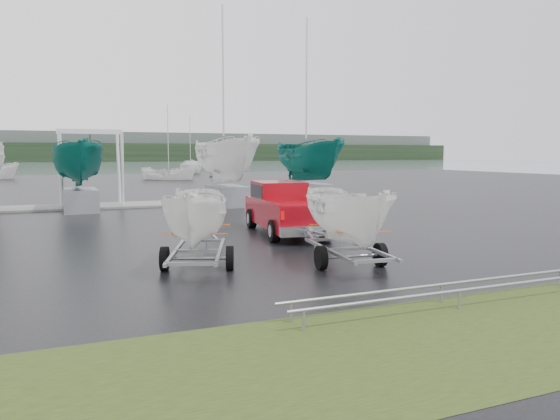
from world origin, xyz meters
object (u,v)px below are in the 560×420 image
Objects in this scene: pickup_truck at (283,206)px; trailer_hitched at (349,168)px; trailer_parked at (197,170)px; boat_hoist at (91,157)px.

trailer_hitched is (-0.88, -6.16, 1.55)m from pickup_truck.
pickup_truck is at bearing 90.00° from trailer_hitched.
trailer_hitched is at bearing 1.02° from trailer_parked.
trailer_hitched is 3.80m from trailer_parked.
boat_hoist is (-5.69, 12.45, 1.72)m from pickup_truck.
boat_hoist is at bearing 122.67° from pickup_truck.
boat_hoist is (-1.22, 17.37, 0.20)m from trailer_parked.
trailer_parked reaches higher than pickup_truck.
trailer_parked reaches higher than boat_hoist.
trailer_hitched is at bearing -75.49° from boat_hoist.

